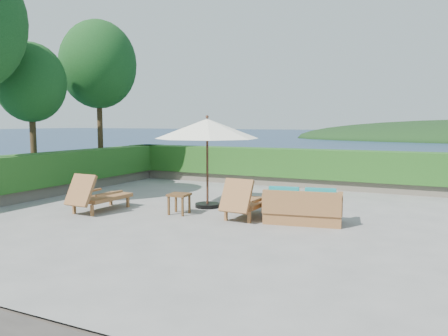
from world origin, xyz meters
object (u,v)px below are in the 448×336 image
at_px(lounge_left, 97,195).
at_px(side_table, 179,197).
at_px(lounge_right, 246,201).
at_px(wicker_loveseat, 303,209).
at_px(patio_umbrella, 207,130).

distance_m(lounge_left, side_table, 2.17).
height_order(lounge_left, lounge_right, lounge_left).
xyz_separation_m(lounge_right, wicker_loveseat, (1.37, 0.05, -0.08)).
relative_size(lounge_left, side_table, 3.42).
bearing_deg(wicker_loveseat, patio_umbrella, 155.75).
distance_m(patio_umbrella, lounge_right, 2.37).
bearing_deg(patio_umbrella, wicker_loveseat, -14.15).
bearing_deg(lounge_left, lounge_right, 17.23).
height_order(lounge_left, side_table, lounge_left).
height_order(patio_umbrella, side_table, patio_umbrella).
height_order(lounge_right, side_table, lounge_right).
height_order(lounge_left, wicker_loveseat, lounge_left).
height_order(side_table, wicker_loveseat, wicker_loveseat).
xyz_separation_m(side_table, wicker_loveseat, (3.06, 0.39, -0.10)).
bearing_deg(wicker_loveseat, lounge_left, -178.72).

